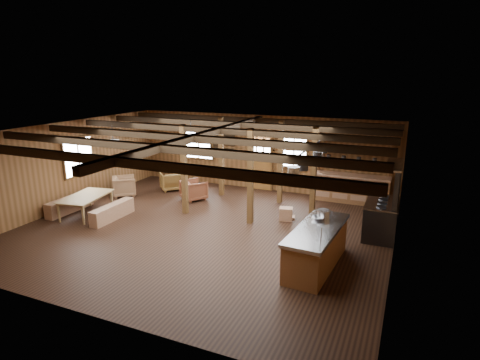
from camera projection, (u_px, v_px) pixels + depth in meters
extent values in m
cube|color=black|center=(204.00, 230.00, 11.34)|extent=(10.00, 9.00, 0.02)
cube|color=black|center=(202.00, 131.00, 10.61)|extent=(10.00, 9.00, 0.02)
cube|color=brown|center=(66.00, 166.00, 12.89)|extent=(0.02, 9.00, 2.80)
cube|color=brown|center=(398.00, 205.00, 9.06)|extent=(0.02, 9.00, 2.80)
cube|color=brown|center=(261.00, 153.00, 14.98)|extent=(10.00, 0.02, 2.80)
cube|color=brown|center=(79.00, 244.00, 6.98)|extent=(10.00, 0.02, 2.80)
cube|color=black|center=(113.00, 161.00, 7.54)|extent=(9.80, 0.12, 0.18)
cube|color=black|center=(158.00, 148.00, 8.87)|extent=(9.80, 0.12, 0.18)
cube|color=black|center=(192.00, 138.00, 10.20)|extent=(9.80, 0.12, 0.18)
cube|color=black|center=(218.00, 131.00, 11.53)|extent=(9.80, 0.12, 0.18)
cube|color=black|center=(239.00, 125.00, 12.86)|extent=(9.80, 0.12, 0.18)
cube|color=black|center=(254.00, 120.00, 14.02)|extent=(9.80, 0.12, 0.18)
cube|color=black|center=(202.00, 135.00, 10.65)|extent=(0.18, 8.82, 0.18)
cube|color=#442913|center=(184.00, 170.00, 12.32)|extent=(0.15, 0.15, 2.80)
cube|color=#442913|center=(221.00, 157.00, 14.20)|extent=(0.15, 0.15, 2.80)
cube|color=#442913|center=(250.00, 177.00, 11.48)|extent=(0.15, 0.15, 2.80)
cube|color=#442913|center=(281.00, 162.00, 13.36)|extent=(0.15, 0.15, 2.80)
cube|color=#442913|center=(314.00, 175.00, 11.76)|extent=(0.15, 0.15, 2.80)
cube|color=brown|center=(260.00, 175.00, 15.14)|extent=(0.90, 0.06, 1.10)
cube|color=#442913|center=(248.00, 161.00, 15.20)|extent=(0.06, 0.08, 2.10)
cube|color=#442913|center=(272.00, 163.00, 14.83)|extent=(0.06, 0.08, 2.10)
cube|color=#442913|center=(260.00, 134.00, 14.74)|extent=(1.02, 0.08, 0.06)
cube|color=white|center=(260.00, 149.00, 14.88)|extent=(0.84, 0.02, 0.90)
cube|color=white|center=(199.00, 143.00, 15.88)|extent=(1.20, 0.02, 1.20)
cube|color=#442913|center=(199.00, 143.00, 15.88)|extent=(1.32, 0.06, 1.32)
cube|color=white|center=(294.00, 150.00, 14.38)|extent=(0.90, 0.02, 1.20)
cube|color=#442913|center=(294.00, 150.00, 14.38)|extent=(1.02, 0.06, 1.32)
cube|color=white|center=(78.00, 157.00, 13.27)|extent=(0.02, 1.20, 1.20)
cube|color=#442913|center=(78.00, 157.00, 13.27)|extent=(0.14, 1.24, 1.32)
cube|color=beige|center=(228.00, 140.00, 15.33)|extent=(0.50, 0.03, 0.40)
cube|color=black|center=(228.00, 140.00, 15.32)|extent=(0.55, 0.02, 0.45)
cube|color=beige|center=(214.00, 142.00, 15.58)|extent=(0.35, 0.03, 0.45)
cube|color=black|center=(214.00, 142.00, 15.57)|extent=(0.40, 0.02, 0.50)
cube|color=beige|center=(229.00, 153.00, 15.46)|extent=(0.40, 0.03, 0.30)
cube|color=black|center=(228.00, 153.00, 15.45)|extent=(0.45, 0.02, 0.35)
cube|color=brown|center=(350.00, 189.00, 13.65)|extent=(2.50, 0.55, 0.90)
cube|color=brown|center=(351.00, 176.00, 13.50)|extent=(2.55, 0.60, 0.06)
cube|color=brown|center=(353.00, 162.00, 13.44)|extent=(2.30, 0.35, 0.04)
cube|color=brown|center=(354.00, 152.00, 13.35)|extent=(2.30, 0.35, 0.04)
cube|color=brown|center=(354.00, 141.00, 13.26)|extent=(2.30, 0.35, 0.04)
cube|color=brown|center=(319.00, 149.00, 13.79)|extent=(0.04, 0.35, 1.40)
cube|color=brown|center=(390.00, 154.00, 12.91)|extent=(0.04, 0.35, 1.40)
cylinder|color=#2C2C2E|center=(112.00, 133.00, 11.82)|extent=(0.02, 0.02, 0.45)
cone|color=silver|center=(113.00, 144.00, 11.91)|extent=(0.36, 0.36, 0.22)
cylinder|color=#2C2C2E|center=(191.00, 127.00, 13.02)|extent=(0.02, 0.02, 0.45)
cone|color=silver|center=(191.00, 137.00, 13.10)|extent=(0.36, 0.36, 0.22)
cylinder|color=#2C2C2E|center=(312.00, 146.00, 9.83)|extent=(0.04, 3.00, 0.04)
cylinder|color=#2C2C2E|center=(294.00, 161.00, 8.69)|extent=(0.01, 0.01, 0.24)
cylinder|color=silver|center=(294.00, 170.00, 8.74)|extent=(0.27, 0.27, 0.14)
cylinder|color=#2C2C2E|center=(303.00, 158.00, 9.16)|extent=(0.01, 0.01, 0.29)
cylinder|color=#2C2C2E|center=(303.00, 167.00, 9.21)|extent=(0.26, 0.26, 0.14)
cylinder|color=#2C2C2E|center=(310.00, 153.00, 9.61)|extent=(0.01, 0.01, 0.25)
cylinder|color=silver|center=(310.00, 161.00, 9.66)|extent=(0.19, 0.19, 0.14)
cylinder|color=#2C2C2E|center=(318.00, 148.00, 10.06)|extent=(0.01, 0.01, 0.18)
cylinder|color=#2C2C2E|center=(317.00, 154.00, 10.11)|extent=(0.21, 0.21, 0.14)
cylinder|color=#2C2C2E|center=(319.00, 147.00, 10.59)|extent=(0.01, 0.01, 0.29)
cylinder|color=silver|center=(318.00, 155.00, 10.65)|extent=(0.27, 0.27, 0.14)
cylinder|color=#2C2C2E|center=(324.00, 143.00, 11.06)|extent=(0.01, 0.01, 0.27)
cylinder|color=#2C2C2E|center=(324.00, 150.00, 11.11)|extent=(0.19, 0.19, 0.14)
cube|color=brown|center=(316.00, 249.00, 9.09)|extent=(0.97, 2.45, 0.86)
cube|color=silver|center=(317.00, 229.00, 8.97)|extent=(1.05, 2.56, 0.08)
cylinder|color=#2C2C2E|center=(311.00, 239.00, 8.43)|extent=(0.44, 0.44, 0.06)
cylinder|color=silver|center=(321.00, 234.00, 8.32)|extent=(0.03, 0.03, 0.30)
cube|color=brown|center=(286.00, 214.00, 12.01)|extent=(0.50, 0.41, 0.39)
cube|color=#2C2C2E|center=(381.00, 219.00, 10.82)|extent=(0.82, 1.54, 0.92)
cube|color=silver|center=(383.00, 202.00, 10.70)|extent=(0.84, 1.56, 0.04)
cube|color=#2C2C2E|center=(398.00, 184.00, 10.44)|extent=(0.12, 1.54, 1.02)
cube|color=silver|center=(395.00, 165.00, 10.35)|extent=(0.40, 1.64, 0.05)
imported|color=#997645|center=(88.00, 205.00, 12.44)|extent=(1.28, 1.90, 0.62)
cube|color=brown|center=(70.00, 204.00, 12.75)|extent=(0.32, 1.72, 0.47)
cube|color=brown|center=(113.00, 212.00, 12.09)|extent=(0.31, 1.67, 0.46)
imported|color=brown|center=(171.00, 181.00, 15.09)|extent=(1.03, 1.03, 0.67)
imported|color=brown|center=(194.00, 190.00, 13.93)|extent=(1.03, 1.04, 0.70)
imported|color=#926642|center=(124.00, 186.00, 14.36)|extent=(1.09, 1.09, 0.71)
cylinder|color=silver|center=(324.00, 214.00, 9.56)|extent=(0.31, 0.31, 0.19)
imported|color=silver|center=(318.00, 218.00, 9.45)|extent=(0.32, 0.32, 0.07)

